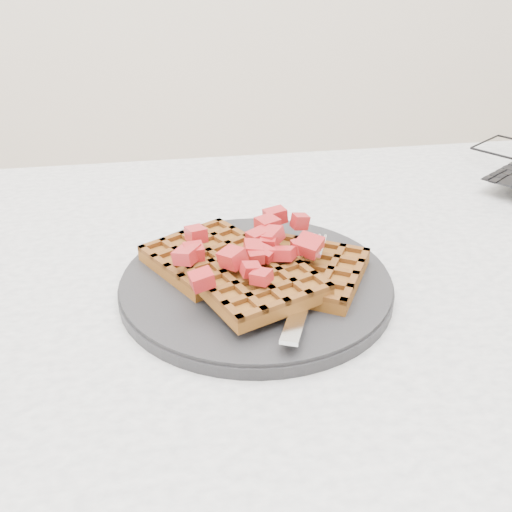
# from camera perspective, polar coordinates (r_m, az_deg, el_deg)

# --- Properties ---
(table) EXTENTS (1.20, 0.80, 0.75)m
(table) POSITION_cam_1_polar(r_m,az_deg,el_deg) (0.70, 11.28, -9.57)
(table) COLOR silver
(table) RESTS_ON ground
(plate) EXTENTS (0.28, 0.28, 0.02)m
(plate) POSITION_cam_1_polar(r_m,az_deg,el_deg) (0.59, -0.00, -2.71)
(plate) COLOR black
(plate) RESTS_ON table
(waffles) EXTENTS (0.24, 0.22, 0.03)m
(waffles) POSITION_cam_1_polar(r_m,az_deg,el_deg) (0.58, 0.08, -1.28)
(waffles) COLOR brown
(waffles) RESTS_ON plate
(strawberry_pile) EXTENTS (0.15, 0.15, 0.02)m
(strawberry_pile) POSITION_cam_1_polar(r_m,az_deg,el_deg) (0.57, 0.00, 1.23)
(strawberry_pile) COLOR maroon
(strawberry_pile) RESTS_ON waffles
(fork) EXTENTS (0.09, 0.18, 0.02)m
(fork) POSITION_cam_1_polar(r_m,az_deg,el_deg) (0.56, 5.02, -3.08)
(fork) COLOR silver
(fork) RESTS_ON plate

